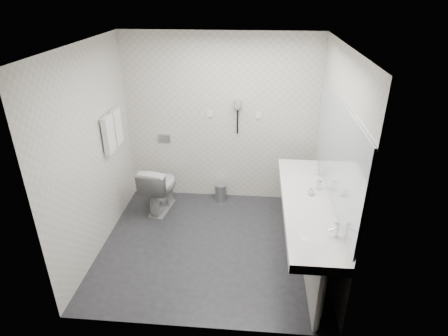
{
  "coord_description": "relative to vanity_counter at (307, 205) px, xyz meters",
  "views": [
    {
      "loc": [
        0.5,
        -3.9,
        3.06
      ],
      "look_at": [
        0.15,
        0.15,
        1.05
      ],
      "focal_mm": 30.12,
      "sensor_mm": 36.0,
      "label": 1
    }
  ],
  "objects": [
    {
      "name": "wall_front",
      "position": [
        -1.12,
        -1.1,
        0.45
      ],
      "size": [
        2.8,
        0.0,
        2.8
      ],
      "primitive_type": "plane",
      "rotation": [
        -1.57,
        0.0,
        0.0
      ],
      "color": "beige",
      "rests_on": "floor"
    },
    {
      "name": "ceiling",
      "position": [
        -1.12,
        0.2,
        1.7
      ],
      "size": [
        2.8,
        2.8,
        0.0
      ],
      "primitive_type": "plane",
      "rotation": [
        3.14,
        0.0,
        0.0
      ],
      "color": "silver",
      "rests_on": "wall_back"
    },
    {
      "name": "glass_left",
      "position": [
        0.16,
        0.28,
        0.1
      ],
      "size": [
        0.06,
        0.06,
        0.11
      ],
      "primitive_type": "cylinder",
      "rotation": [
        0.0,
        0.0,
        -0.01
      ],
      "color": "silver",
      "rests_on": "vanity_counter"
    },
    {
      "name": "vanity_panel",
      "position": [
        0.02,
        0.0,
        -0.42
      ],
      "size": [
        0.03,
        2.15,
        0.75
      ],
      "primitive_type": "cube",
      "color": "gray",
      "rests_on": "floor"
    },
    {
      "name": "wall_back",
      "position": [
        -1.12,
        1.5,
        0.45
      ],
      "size": [
        2.8,
        0.0,
        2.8
      ],
      "primitive_type": "plane",
      "rotation": [
        1.57,
        0.0,
        0.0
      ],
      "color": "beige",
      "rests_on": "floor"
    },
    {
      "name": "pedal_bin",
      "position": [
        -1.11,
        1.35,
        -0.67
      ],
      "size": [
        0.19,
        0.19,
        0.25
      ],
      "primitive_type": "cylinder",
      "rotation": [
        0.0,
        0.0,
        -0.05
      ],
      "color": "#B2B5BA",
      "rests_on": "floor"
    },
    {
      "name": "dryer_cord",
      "position": [
        -0.88,
        1.46,
        0.45
      ],
      "size": [
        0.02,
        0.02,
        0.35
      ],
      "primitive_type": "cylinder",
      "color": "black",
      "rests_on": "dryer_cradle"
    },
    {
      "name": "basin_far",
      "position": [
        0.0,
        0.65,
        0.04
      ],
      "size": [
        0.4,
        0.31,
        0.05
      ],
      "primitive_type": "ellipsoid",
      "color": "silver",
      "rests_on": "vanity_counter"
    },
    {
      "name": "soap_bottle_a",
      "position": [
        0.05,
        0.15,
        0.1
      ],
      "size": [
        0.05,
        0.05,
        0.1
      ],
      "primitive_type": "imported",
      "rotation": [
        0.0,
        0.0,
        0.08
      ],
      "color": "silver",
      "rests_on": "vanity_counter"
    },
    {
      "name": "bin_lid",
      "position": [
        -1.11,
        1.35,
        -0.54
      ],
      "size": [
        0.18,
        0.18,
        0.02
      ],
      "primitive_type": "cylinder",
      "color": "#B2B5BA",
      "rests_on": "pedal_bin"
    },
    {
      "name": "towel_near",
      "position": [
        -2.46,
        0.61,
        0.53
      ],
      "size": [
        0.07,
        0.24,
        0.48
      ],
      "primitive_type": "cube",
      "color": "white",
      "rests_on": "towel_rail"
    },
    {
      "name": "switch_plate_a",
      "position": [
        -1.27,
        1.49,
        0.55
      ],
      "size": [
        0.09,
        0.02,
        0.09
      ],
      "primitive_type": "cube",
      "color": "silver",
      "rests_on": "wall_back"
    },
    {
      "name": "switch_plate_b",
      "position": [
        -0.57,
        1.49,
        0.55
      ],
      "size": [
        0.09,
        0.02,
        0.09
      ],
      "primitive_type": "cube",
      "color": "silver",
      "rests_on": "wall_back"
    },
    {
      "name": "vanity_post_near",
      "position": [
        0.05,
        -1.04,
        -0.42
      ],
      "size": [
        0.06,
        0.06,
        0.75
      ],
      "primitive_type": "cylinder",
      "color": "silver",
      "rests_on": "floor"
    },
    {
      "name": "towel_far",
      "position": [
        -2.46,
        0.89,
        0.53
      ],
      "size": [
        0.07,
        0.24,
        0.48
      ],
      "primitive_type": "cube",
      "color": "white",
      "rests_on": "towel_rail"
    },
    {
      "name": "soap_bottle_b",
      "position": [
        0.05,
        0.15,
        0.1
      ],
      "size": [
        0.09,
        0.09,
        0.1
      ],
      "primitive_type": "imported",
      "rotation": [
        0.0,
        0.0,
        -0.11
      ],
      "color": "silver",
      "rests_on": "vanity_counter"
    },
    {
      "name": "basin_near",
      "position": [
        0.0,
        -0.65,
        0.04
      ],
      "size": [
        0.4,
        0.31,
        0.05
      ],
      "primitive_type": "ellipsoid",
      "color": "silver",
      "rests_on": "vanity_counter"
    },
    {
      "name": "flush_plate",
      "position": [
        -1.98,
        1.49,
        0.15
      ],
      "size": [
        0.18,
        0.02,
        0.12
      ],
      "primitive_type": "cube",
      "color": "#B2B5BA",
      "rests_on": "wall_back"
    },
    {
      "name": "wall_left",
      "position": [
        -2.52,
        0.2,
        0.45
      ],
      "size": [
        0.0,
        2.6,
        2.6
      ],
      "primitive_type": "plane",
      "rotation": [
        1.57,
        0.0,
        1.57
      ],
      "color": "beige",
      "rests_on": "floor"
    },
    {
      "name": "dryer_cradle",
      "position": [
        -0.88,
        1.47,
        0.7
      ],
      "size": [
        0.1,
        0.04,
        0.14
      ],
      "primitive_type": "cube",
      "color": "gray",
      "rests_on": "wall_back"
    },
    {
      "name": "vanity_post_far",
      "position": [
        0.05,
        1.04,
        -0.42
      ],
      "size": [
        0.06,
        0.06,
        0.75
      ],
      "primitive_type": "cylinder",
      "color": "silver",
      "rests_on": "floor"
    },
    {
      "name": "wall_right",
      "position": [
        0.27,
        0.2,
        0.45
      ],
      "size": [
        0.0,
        2.6,
        2.6
      ],
      "primitive_type": "plane",
      "rotation": [
        1.57,
        0.0,
        -1.57
      ],
      "color": "beige",
      "rests_on": "floor"
    },
    {
      "name": "mirror",
      "position": [
        0.26,
        0.0,
        0.65
      ],
      "size": [
        0.02,
        2.2,
        1.05
      ],
      "primitive_type": "cube",
      "color": "#B2BCC6",
      "rests_on": "wall_right"
    },
    {
      "name": "toilet",
      "position": [
        -1.98,
        1.02,
        -0.44
      ],
      "size": [
        0.52,
        0.77,
        0.73
      ],
      "primitive_type": "imported",
      "rotation": [
        0.0,
        0.0,
        2.98
      ],
      "color": "silver",
      "rests_on": "floor"
    },
    {
      "name": "vanity_counter",
      "position": [
        0.0,
        0.0,
        0.0
      ],
      "size": [
        0.55,
        2.2,
        0.1
      ],
      "primitive_type": "cube",
      "color": "silver",
      "rests_on": "floor"
    },
    {
      "name": "faucet_far",
      "position": [
        0.19,
        0.65,
        0.12
      ],
      "size": [
        0.04,
        0.04,
        0.15
      ],
      "primitive_type": "cylinder",
      "color": "silver",
      "rests_on": "vanity_counter"
    },
    {
      "name": "towel_rail",
      "position": [
        -2.47,
        0.75,
        0.75
      ],
      "size": [
        0.02,
        0.62,
        0.02
      ],
      "primitive_type": "cylinder",
      "rotation": [
        1.57,
        0.0,
        0.0
      ],
      "color": "silver",
      "rests_on": "wall_left"
    },
    {
      "name": "faucet_near",
      "position": [
        0.19,
        -0.65,
        0.12
      ],
      "size": [
        0.04,
        0.04,
        0.15
      ],
      "primitive_type": "cylinder",
      "color": "silver",
      "rests_on": "vanity_counter"
    },
    {
      "name": "floor",
      "position": [
        -1.12,
        0.2,
        -0.8
      ],
      "size": [
        2.8,
        2.8,
        0.0
      ],
      "primitive_type": "plane",
      "color": "#232328",
      "rests_on": "ground"
    },
    {
      "name": "dryer_barrel",
      "position": [
        -0.88,
        1.4,
        0.73
      ],
      "size": [
        0.08,
        0.14,
        0.08
      ],
      "primitive_type": "cylinder",
      "rotation": [
        1.57,
        0.0,
        0.0
      ],
      "color": "gray",
      "rests_on": "dryer_cradle"
    }
  ]
}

